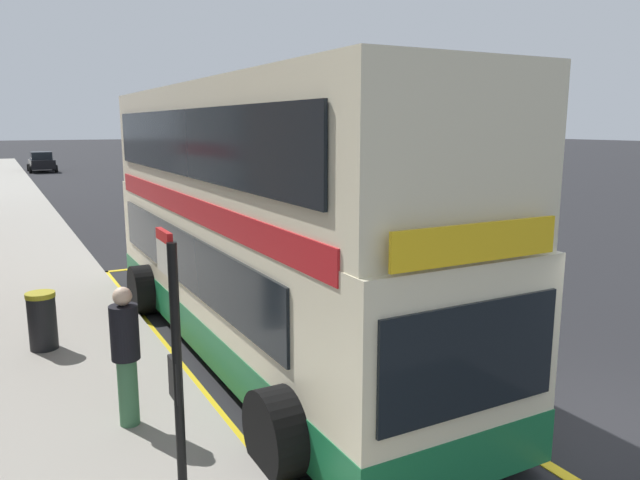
{
  "coord_description": "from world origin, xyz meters",
  "views": [
    {
      "loc": [
        -6.28,
        -4.61,
        3.77
      ],
      "look_at": [
        -0.57,
        5.96,
        1.48
      ],
      "focal_mm": 34.01,
      "sensor_mm": 36.0,
      "label": 1
    }
  ],
  "objects_px": {
    "parked_car_silver_far": "(289,197)",
    "litter_bin": "(42,321)",
    "double_decker_bus": "(258,229)",
    "bus_stop_sign": "(174,351)",
    "pedestrian_further_back": "(126,351)",
    "parked_car_black_kerbside": "(42,162)"
  },
  "relations": [
    {
      "from": "double_decker_bus",
      "to": "bus_stop_sign",
      "type": "xyz_separation_m",
      "value": [
        -2.49,
        -3.95,
        -0.34
      ]
    },
    {
      "from": "litter_bin",
      "to": "pedestrian_further_back",
      "type": "bearing_deg",
      "value": -77.67
    },
    {
      "from": "bus_stop_sign",
      "to": "parked_car_silver_far",
      "type": "relative_size",
      "value": 0.64
    },
    {
      "from": "parked_car_silver_far",
      "to": "litter_bin",
      "type": "bearing_deg",
      "value": -129.16
    },
    {
      "from": "parked_car_black_kerbside",
      "to": "parked_car_silver_far",
      "type": "bearing_deg",
      "value": 104.36
    },
    {
      "from": "parked_car_black_kerbside",
      "to": "parked_car_silver_far",
      "type": "xyz_separation_m",
      "value": [
        7.19,
        -31.49,
        0.0
      ]
    },
    {
      "from": "bus_stop_sign",
      "to": "litter_bin",
      "type": "height_order",
      "value": "bus_stop_sign"
    },
    {
      "from": "bus_stop_sign",
      "to": "parked_car_silver_far",
      "type": "height_order",
      "value": "bus_stop_sign"
    },
    {
      "from": "parked_car_silver_far",
      "to": "litter_bin",
      "type": "relative_size",
      "value": 4.38
    },
    {
      "from": "parked_car_black_kerbside",
      "to": "litter_bin",
      "type": "bearing_deg",
      "value": 87.45
    },
    {
      "from": "double_decker_bus",
      "to": "pedestrian_further_back",
      "type": "xyz_separation_m",
      "value": [
        -2.59,
        -2.03,
        -0.97
      ]
    },
    {
      "from": "parked_car_silver_far",
      "to": "litter_bin",
      "type": "distance_m",
      "value": 15.97
    },
    {
      "from": "double_decker_bus",
      "to": "parked_car_black_kerbside",
      "type": "distance_m",
      "value": 44.99
    },
    {
      "from": "double_decker_bus",
      "to": "bus_stop_sign",
      "type": "bearing_deg",
      "value": -122.24
    },
    {
      "from": "parked_car_black_kerbside",
      "to": "litter_bin",
      "type": "xyz_separation_m",
      "value": [
        -3.09,
        -43.71,
        -0.18
      ]
    },
    {
      "from": "bus_stop_sign",
      "to": "parked_car_silver_far",
      "type": "xyz_separation_m",
      "value": [
        9.46,
        17.43,
        -0.92
      ]
    },
    {
      "from": "double_decker_bus",
      "to": "pedestrian_further_back",
      "type": "height_order",
      "value": "double_decker_bus"
    },
    {
      "from": "litter_bin",
      "to": "parked_car_silver_far",
      "type": "bearing_deg",
      "value": 49.9
    },
    {
      "from": "parked_car_black_kerbside",
      "to": "bus_stop_sign",
      "type": "bearing_deg",
      "value": 88.85
    },
    {
      "from": "parked_car_black_kerbside",
      "to": "pedestrian_further_back",
      "type": "xyz_separation_m",
      "value": [
        -2.37,
        -47.0,
        0.29
      ]
    },
    {
      "from": "double_decker_bus",
      "to": "bus_stop_sign",
      "type": "relative_size",
      "value": 3.86
    },
    {
      "from": "parked_car_silver_far",
      "to": "parked_car_black_kerbside",
      "type": "bearing_deg",
      "value": 103.79
    }
  ]
}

